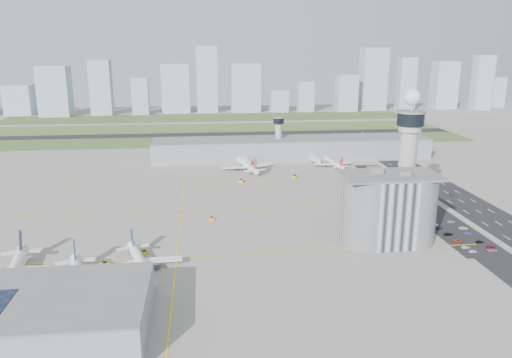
{
  "coord_description": "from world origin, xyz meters",
  "views": [
    {
      "loc": [
        -28.41,
        -221.39,
        84.49
      ],
      "look_at": [
        0.0,
        35.0,
        15.0
      ],
      "focal_mm": 35.0,
      "sensor_mm": 36.0,
      "label": 1
    }
  ],
  "objects": [
    {
      "name": "ground",
      "position": [
        0.0,
        0.0,
        0.0
      ],
      "size": [
        1000.0,
        1000.0,
        0.0
      ],
      "primitive_type": "plane",
      "color": "gray"
    },
    {
      "name": "grass_strip_0",
      "position": [
        -20.0,
        225.0,
        0.04
      ],
      "size": [
        480.0,
        50.0,
        0.08
      ],
      "primitive_type": "cube",
      "color": "#3E5428",
      "rests_on": "ground"
    },
    {
      "name": "grass_strip_1",
      "position": [
        -20.0,
        300.0,
        0.04
      ],
      "size": [
        480.0,
        60.0,
        0.08
      ],
      "primitive_type": "cube",
      "color": "#536C33",
      "rests_on": "ground"
    },
    {
      "name": "grass_strip_2",
      "position": [
        -20.0,
        380.0,
        0.04
      ],
      "size": [
        480.0,
        70.0,
        0.08
      ],
      "primitive_type": "cube",
      "color": "#445F2D",
      "rests_on": "ground"
    },
    {
      "name": "runway",
      "position": [
        -20.0,
        262.0,
        0.06
      ],
      "size": [
        480.0,
        22.0,
        0.1
      ],
      "primitive_type": "cube",
      "color": "black",
      "rests_on": "ground"
    },
    {
      "name": "highway",
      "position": [
        115.0,
        0.0,
        0.05
      ],
      "size": [
        28.0,
        500.0,
        0.1
      ],
      "primitive_type": "cube",
      "color": "black",
      "rests_on": "ground"
    },
    {
      "name": "barrier_left",
      "position": [
        101.0,
        0.0,
        0.6
      ],
      "size": [
        0.6,
        500.0,
        1.2
      ],
      "primitive_type": "cube",
      "color": "#9E9E99",
      "rests_on": "ground"
    },
    {
      "name": "landside_road",
      "position": [
        90.0,
        -10.0,
        0.04
      ],
      "size": [
        18.0,
        260.0,
        0.08
      ],
      "primitive_type": "cube",
      "color": "black",
      "rests_on": "ground"
    },
    {
      "name": "parking_lot",
      "position": [
        88.0,
        -22.0,
        0.05
      ],
      "size": [
        20.0,
        44.0,
        0.1
      ],
      "primitive_type": "cube",
      "color": "black",
      "rests_on": "ground"
    },
    {
      "name": "taxiway_line_h_0",
      "position": [
        -40.0,
        -30.0,
        0.01
      ],
      "size": [
        260.0,
        0.6,
        0.01
      ],
      "primitive_type": "cube",
      "color": "yellow",
      "rests_on": "ground"
    },
    {
      "name": "taxiway_line_h_1",
      "position": [
        -40.0,
        30.0,
        0.01
      ],
      "size": [
        260.0,
        0.6,
        0.01
      ],
      "primitive_type": "cube",
      "color": "yellow",
      "rests_on": "ground"
    },
    {
      "name": "taxiway_line_h_2",
      "position": [
        -40.0,
        90.0,
        0.01
      ],
      "size": [
        260.0,
        0.6,
        0.01
      ],
      "primitive_type": "cube",
      "color": "yellow",
      "rests_on": "ground"
    },
    {
      "name": "taxiway_line_v",
      "position": [
        -40.0,
        30.0,
        0.01
      ],
      "size": [
        0.6,
        260.0,
        0.01
      ],
      "primitive_type": "cube",
      "color": "yellow",
      "rests_on": "ground"
    },
    {
      "name": "control_tower",
      "position": [
        72.0,
        8.0,
        35.04
      ],
      "size": [
        14.0,
        14.0,
        64.5
      ],
      "color": "#ADAAA5",
      "rests_on": "ground"
    },
    {
      "name": "secondary_tower",
      "position": [
        30.0,
        150.0,
        18.8
      ],
      "size": [
        8.6,
        8.6,
        31.9
      ],
      "color": "#ADAAA5",
      "rests_on": "ground"
    },
    {
      "name": "admin_building",
      "position": [
        51.99,
        -22.0,
        15.3
      ],
      "size": [
        42.0,
        24.0,
        33.5
      ],
      "color": "#B2B2B7",
      "rests_on": "ground"
    },
    {
      "name": "terminal_pier",
      "position": [
        40.0,
        148.0,
        7.9
      ],
      "size": [
        210.0,
        32.0,
        15.8
      ],
      "color": "gray",
      "rests_on": "ground"
    },
    {
      "name": "near_terminal",
      "position": [
        -88.07,
        -82.02,
        6.43
      ],
      "size": [
        84.0,
        42.0,
        13.0
      ],
      "color": "gray",
      "rests_on": "ground"
    },
    {
      "name": "airplane_near_a",
      "position": [
        -98.84,
        -44.8,
        6.27
      ],
      "size": [
        44.63,
        50.21,
        12.53
      ],
      "primitive_type": null,
      "rotation": [
        0.0,
        0.0,
        -1.41
      ],
      "color": "white",
      "rests_on": "ground"
    },
    {
      "name": "airplane_near_b",
      "position": [
        -74.21,
        -55.58,
        6.14
      ],
      "size": [
        45.64,
        50.69,
        12.27
      ],
      "primitive_type": null,
      "rotation": [
        0.0,
        0.0,
        -1.36
      ],
      "color": "white",
      "rests_on": "ground"
    },
    {
      "name": "airplane_near_c",
      "position": [
        -52.89,
        -40.71,
        5.47
      ],
      "size": [
        43.61,
        47.38,
        10.93
      ],
      "primitive_type": null,
      "rotation": [
        0.0,
        0.0,
        -1.26
      ],
      "color": "white",
      "rests_on": "ground"
    },
    {
      "name": "airplane_far_a",
      "position": [
        2.15,
        116.15,
        6.16
      ],
      "size": [
        45.88,
        50.92,
        12.31
      ],
      "primitive_type": null,
      "rotation": [
        0.0,
        0.0,
        1.79
      ],
      "color": "white",
      "rests_on": "ground"
    },
    {
      "name": "airplane_far_b",
      "position": [
        64.88,
        119.4,
        4.88
      ],
      "size": [
        33.87,
        38.39,
        9.76
      ],
      "primitive_type": null,
      "rotation": [
        0.0,
        0.0,
        1.7
      ],
      "color": "white",
      "rests_on": "ground"
    },
    {
      "name": "jet_bridge_near_1",
      "position": [
        -83.0,
        -61.0,
        2.85
      ],
      "size": [
        5.39,
        14.31,
        5.7
      ],
      "primitive_type": null,
      "rotation": [
        0.0,
        0.0,
        1.4
      ],
      "color": "silver",
      "rests_on": "ground"
    },
    {
      "name": "jet_bridge_near_2",
      "position": [
        -53.0,
        -61.0,
        2.85
      ],
      "size": [
        5.39,
        14.31,
        5.7
      ],
      "primitive_type": null,
      "rotation": [
        0.0,
        0.0,
        1.4
      ],
      "color": "silver",
      "rests_on": "ground"
    },
    {
      "name": "jet_bridge_far_0",
      "position": [
        2.0,
        132.0,
        2.85
      ],
      "size": [
        5.39,
        14.31,
        5.7
      ],
      "primitive_type": null,
      "rotation": [
        0.0,
        0.0,
        -1.4
      ],
      "color": "silver",
      "rests_on": "ground"
    },
    {
      "name": "jet_bridge_far_1",
      "position": [
        52.0,
        132.0,
        2.85
      ],
      "size": [
        5.39,
        14.31,
        5.7
      ],
      "primitive_type": null,
      "rotation": [
        0.0,
        0.0,
        -1.4
      ],
      "color": "silver",
      "rests_on": "ground"
    },
    {
      "name": "tug_1",
      "position": [
        -67.95,
        -34.73,
        1.0
      ],
      "size": [
        4.13,
        4.08,
        2.0
      ],
      "primitive_type": null,
      "rotation": [
        0.0,
        0.0,
        2.33
      ],
      "color": "gold",
      "rests_on": "ground"
    },
    {
      "name": "tug_2",
      "position": [
        -53.57,
        -24.71,
        0.95
      ],
      "size": [
        3.98,
        3.74,
        1.9
      ],
      "primitive_type": null,
      "rotation": [
        0.0,
        0.0,
        -0.95
      ],
      "color": "gold",
      "rests_on": "ground"
    },
    {
      "name": "tug_3",
      "position": [
        -24.62,
        14.66,
        0.8
      ],
      "size": [
        2.98,
        2.22,
        1.61
      ],
      "primitive_type": null,
      "rotation": [
        0.0,
        0.0,
        1.45
      ],
      "color": "#F69703",
      "rests_on": "ground"
    },
    {
      "name": "tug_4",
      "position": [
        -4.28,
        83.14,
        1.03
      ],
      "size": [
        4.26,
        3.75,
        2.06
      ],
      "primitive_type": null,
      "rotation": [
        0.0,
        0.0,
        -2.02
      ],
      "color": "gold",
      "rests_on": "ground"
    },
    {
      "name": "tug_5",
      "position": [
        31.89,
        90.38,
        1.0
      ],
      "size": [
        3.91,
        4.16,
        1.99
      ],
      "primitive_type": null,
      "rotation": [
        0.0,
        0.0,
        2.52
      ],
      "color": "gold",
      "rests_on": "ground"
    },
    {
      "name": "car_lot_0",
      "position": [
        83.75,
        -38.11,
        0.57
      ],
      "size": [
        3.37,
        1.45,
        1.13
      ],
      "primitive_type": "imported",
      "rotation": [
        0.0,
        0.0,
        1.6
      ],
      "color": "white",
      "rests_on": "ground"
    },
    {
      "name": "car_lot_1",
      "position": [
        82.95,
        -33.8,
        0.58
      ],
      "size": [
        3.67,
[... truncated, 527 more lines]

